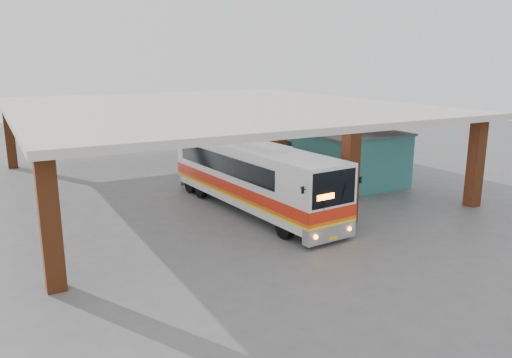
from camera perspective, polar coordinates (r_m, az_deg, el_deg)
The scene contains 8 objects.
ground at distance 23.71m, azimuth 0.20°, elevation -3.95°, with size 90.00×90.00×0.00m, color #515154.
brick_columns at distance 28.15m, azimuth -2.19°, elevation 3.37°, with size 20.10×21.60×4.35m.
canopy_roof at distance 28.80m, azimuth -5.25°, elevation 8.22°, with size 21.00×23.00×0.30m, color beige.
shop_building at distance 30.61m, azimuth 8.89°, elevation 2.87°, with size 5.20×8.20×3.11m.
coach_bus at distance 23.77m, azimuth -0.41°, elevation 0.30°, with size 3.34×11.80×3.39m.
motorcycle at distance 28.13m, azimuth 6.00°, elevation -0.20°, with size 0.66×1.88×0.99m, color black.
pedestrian at distance 23.06m, azimuth 5.92°, elevation -2.31°, with size 0.63×0.41×1.72m, color red.
red_chair at distance 31.95m, azimuth 0.36°, elevation 1.23°, with size 0.48×0.48×0.73m.
Camera 1 is at (-10.96, -19.80, 7.08)m, focal length 35.00 mm.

